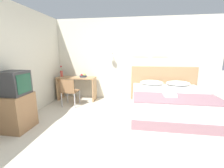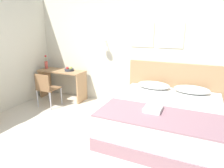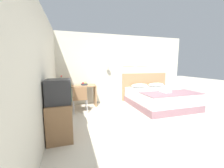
% 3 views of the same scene
% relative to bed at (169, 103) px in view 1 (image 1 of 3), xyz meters
% --- Properties ---
extents(ground_plane, '(24.00, 24.00, 0.00)m').
position_rel_bed_xyz_m(ground_plane, '(-1.12, -1.51, -0.29)').
color(ground_plane, beige).
extents(wall_back, '(5.64, 0.31, 2.65)m').
position_rel_bed_xyz_m(wall_back, '(-1.11, 1.11, 1.04)').
color(wall_back, beige).
rests_on(wall_back, ground_plane).
extents(bed, '(1.92, 2.05, 0.58)m').
position_rel_bed_xyz_m(bed, '(0.00, 0.00, 0.00)').
color(bed, gray).
rests_on(bed, ground_plane).
extents(headboard, '(2.04, 0.06, 1.13)m').
position_rel_bed_xyz_m(headboard, '(0.00, 1.05, 0.27)').
color(headboard, '#A87F56').
rests_on(headboard, ground_plane).
extents(pillow_left, '(0.70, 0.39, 0.15)m').
position_rel_bed_xyz_m(pillow_left, '(-0.39, 0.78, 0.37)').
color(pillow_left, white).
rests_on(pillow_left, bed).
extents(pillow_right, '(0.70, 0.39, 0.15)m').
position_rel_bed_xyz_m(pillow_right, '(0.39, 0.78, 0.37)').
color(pillow_right, white).
rests_on(pillow_right, bed).
extents(throw_blanket, '(1.86, 0.82, 0.02)m').
position_rel_bed_xyz_m(throw_blanket, '(0.00, -0.59, 0.31)').
color(throw_blanket, gray).
rests_on(throw_blanket, bed).
extents(folded_towel_near_foot, '(0.26, 0.31, 0.06)m').
position_rel_bed_xyz_m(folded_towel_near_foot, '(-0.12, -0.45, 0.35)').
color(folded_towel_near_foot, white).
rests_on(folded_towel_near_foot, throw_blanket).
extents(desk, '(1.25, 0.49, 0.77)m').
position_rel_bed_xyz_m(desk, '(-2.82, 0.75, 0.25)').
color(desk, '#A87F56').
rests_on(desk, ground_plane).
extents(desk_chair, '(0.44, 0.44, 0.83)m').
position_rel_bed_xyz_m(desk_chair, '(-2.79, 0.10, 0.21)').
color(desk_chair, '#8E6642').
rests_on(desk_chair, ground_plane).
extents(fruit_bowl, '(0.23, 0.23, 0.12)m').
position_rel_bed_xyz_m(fruit_bowl, '(-2.59, 0.77, 0.52)').
color(fruit_bowl, '#333842').
rests_on(fruit_bowl, desk).
extents(flower_vase, '(0.08, 0.08, 0.37)m').
position_rel_bed_xyz_m(flower_vase, '(-3.34, 0.77, 0.61)').
color(flower_vase, '#D14C42').
rests_on(flower_vase, desk).
extents(tv_stand, '(0.48, 0.58, 0.75)m').
position_rel_bed_xyz_m(tv_stand, '(-3.28, -1.32, 0.09)').
color(tv_stand, '#8E6642').
rests_on(tv_stand, ground_plane).
extents(television, '(0.47, 0.47, 0.47)m').
position_rel_bed_xyz_m(television, '(-3.28, -1.32, 0.70)').
color(television, '#2D2D30').
rests_on(television, tv_stand).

